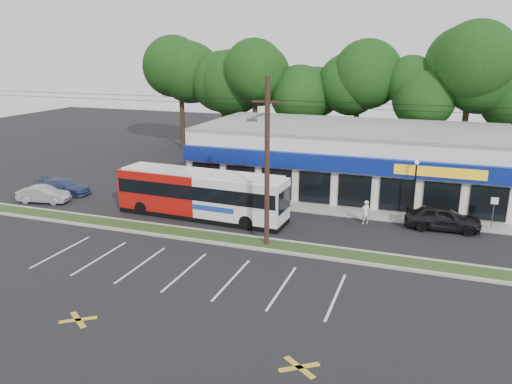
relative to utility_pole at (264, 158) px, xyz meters
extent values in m
plane|color=black|center=(-2.83, -0.93, -5.41)|extent=(120.00, 120.00, 0.00)
cube|color=#233817|center=(-2.83, 0.07, -5.35)|extent=(40.00, 1.60, 0.12)
cube|color=#9E9E93|center=(-2.83, -0.78, -5.34)|extent=(40.00, 0.25, 0.14)
cube|color=#9E9E93|center=(-2.83, 0.92, -5.34)|extent=(40.00, 0.25, 0.14)
cube|color=#9E9E93|center=(2.17, 8.07, -5.36)|extent=(32.00, 2.20, 0.10)
cube|color=silver|center=(2.67, 15.07, -2.91)|extent=(25.00, 12.00, 5.00)
cube|color=navy|center=(2.67, 8.82, -2.01)|extent=(25.00, 0.50, 1.20)
cube|color=black|center=(2.67, 9.01, -4.01)|extent=(24.00, 0.12, 2.40)
cube|color=yellow|center=(9.67, 8.55, -2.01)|extent=(6.00, 0.06, 0.70)
cube|color=gray|center=(2.67, 15.07, -0.26)|extent=(25.00, 12.00, 0.30)
cylinder|color=black|center=(0.17, 0.07, -0.41)|extent=(0.30, 0.30, 10.00)
cube|color=black|center=(0.17, 0.07, 3.19)|extent=(1.80, 0.12, 0.12)
cylinder|color=#59595E|center=(0.17, -1.13, 2.59)|extent=(0.10, 2.40, 0.10)
cube|color=#59595E|center=(0.17, -2.43, 2.49)|extent=(0.50, 0.25, 0.15)
cylinder|color=black|center=(-2.83, 0.07, 3.29)|extent=(50.00, 0.02, 0.02)
cylinder|color=black|center=(-2.83, 0.07, 2.99)|extent=(50.00, 0.02, 0.02)
cylinder|color=black|center=(8.17, 7.87, -3.41)|extent=(0.12, 0.12, 4.00)
sphere|color=silver|center=(8.17, 7.87, -1.31)|extent=(0.30, 0.30, 0.30)
cylinder|color=#59595E|center=(13.17, 7.67, -4.31)|extent=(0.06, 0.06, 2.20)
cube|color=white|center=(13.17, 7.62, -3.41)|extent=(0.45, 0.04, 0.45)
cylinder|color=black|center=(-18.83, 25.07, -2.55)|extent=(0.56, 0.56, 5.72)
sphere|color=black|center=(-18.83, 25.07, 3.04)|extent=(6.76, 6.76, 6.76)
cylinder|color=black|center=(-13.83, 25.07, -2.55)|extent=(0.56, 0.56, 5.72)
sphere|color=black|center=(-13.83, 25.07, 3.04)|extent=(6.76, 6.76, 6.76)
cylinder|color=black|center=(-8.83, 25.07, -2.55)|extent=(0.56, 0.56, 5.72)
sphere|color=black|center=(-8.83, 25.07, 3.04)|extent=(6.76, 6.76, 6.76)
cylinder|color=black|center=(-3.83, 25.07, -2.55)|extent=(0.56, 0.56, 5.72)
sphere|color=black|center=(-3.83, 25.07, 3.04)|extent=(6.76, 6.76, 6.76)
cylinder|color=black|center=(1.17, 25.07, -2.55)|extent=(0.56, 0.56, 5.72)
sphere|color=black|center=(1.17, 25.07, 3.04)|extent=(6.76, 6.76, 6.76)
cylinder|color=black|center=(6.17, 25.07, -2.55)|extent=(0.56, 0.56, 5.72)
sphere|color=black|center=(6.17, 25.07, 3.04)|extent=(6.76, 6.76, 6.76)
cylinder|color=black|center=(11.17, 25.07, -2.55)|extent=(0.56, 0.56, 5.72)
sphere|color=black|center=(11.17, 25.07, 3.04)|extent=(6.76, 6.76, 6.76)
cube|color=#AA110D|center=(-8.88, 3.72, -3.66)|extent=(6.22, 2.83, 2.80)
cube|color=white|center=(-2.78, 3.43, -3.66)|extent=(6.22, 2.83, 2.80)
cube|color=black|center=(-5.83, 3.57, -5.22)|extent=(12.33, 3.06, 0.36)
cube|color=black|center=(-5.83, 3.57, -3.33)|extent=(12.09, 3.16, 0.97)
cube|color=black|center=(0.31, 3.29, -3.48)|extent=(0.16, 2.16, 1.43)
cube|color=#193899|center=(-4.36, 2.22, -4.24)|extent=(3.05, 0.17, 0.36)
cube|color=white|center=(-5.83, 3.57, -2.21)|extent=(11.71, 2.83, 0.18)
cylinder|color=black|center=(-10.16, 2.62, -4.92)|extent=(0.99, 0.33, 0.98)
cylinder|color=black|center=(-10.05, 4.92, -4.92)|extent=(0.99, 0.33, 0.98)
cylinder|color=black|center=(-1.97, 2.24, -4.92)|extent=(0.99, 0.33, 0.98)
cylinder|color=black|center=(-1.87, 4.54, -4.92)|extent=(0.99, 0.33, 0.98)
imported|color=black|center=(10.12, 6.64, -4.60)|extent=(4.85, 2.11, 1.63)
imported|color=#96979D|center=(-18.89, 2.64, -4.77)|extent=(4.13, 2.14, 1.30)
imported|color=navy|center=(-19.00, 5.03, -4.78)|extent=(4.59, 2.33, 1.28)
imported|color=white|center=(5.21, 5.98, -4.58)|extent=(0.73, 0.70, 1.68)
imported|color=beige|center=(-0.83, 6.81, -4.58)|extent=(0.99, 0.89, 1.67)
camera|label=1|loc=(9.09, -26.57, 5.95)|focal=35.00mm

